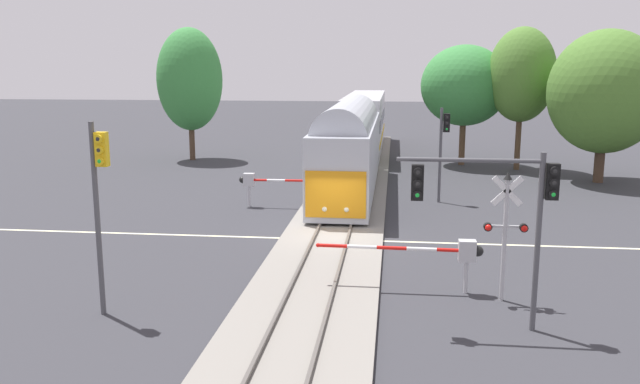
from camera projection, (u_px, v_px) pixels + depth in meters
ground_plane at (332, 240)px, 28.11m from camera, size 220.00×220.00×0.00m
road_centre_stripe at (332, 240)px, 28.11m from camera, size 44.00×0.20×0.01m
railway_track at (332, 238)px, 28.09m from camera, size 4.40×80.00×0.32m
commuter_train at (358, 131)px, 46.38m from camera, size 3.04×38.43×5.16m
crossing_gate_near at (449, 252)px, 21.33m from camera, size 5.53×0.40×1.80m
crossing_signal_mast at (506, 224)px, 20.35m from camera, size 1.36×0.44×4.16m
crossing_gate_far at (259, 181)px, 34.35m from camera, size 5.46×0.40×1.80m
traffic_signal_near_right at (498, 198)px, 17.88m from camera, size 4.40×0.38×5.11m
traffic_signal_far_side at (443, 140)px, 35.11m from camera, size 0.53×0.38×5.18m
traffic_signal_near_left at (99, 188)px, 18.95m from camera, size 0.53×0.38×5.84m
oak_far_right at (522, 75)px, 45.78m from camera, size 4.72×4.72×10.09m
pine_left_background at (190, 80)px, 50.69m from camera, size 5.09×5.09×10.32m
maple_right_background at (605, 92)px, 40.81m from camera, size 7.05×7.05×9.66m
elm_centre_background at (464, 86)px, 48.20m from camera, size 6.45×6.45×8.93m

